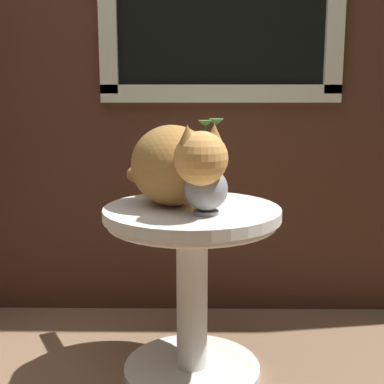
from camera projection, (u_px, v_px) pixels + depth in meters
name	position (u px, v px, depth m)	size (l,w,h in m)	color
wicker_side_table	(192.00, 263.00, 1.73)	(0.56, 0.56, 0.57)	silver
cat	(176.00, 165.00, 1.68)	(0.37, 0.57, 0.27)	#AD7A3D
pewter_vase_with_ivy	(206.00, 183.00, 1.58)	(0.13, 0.13, 0.28)	#99999E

